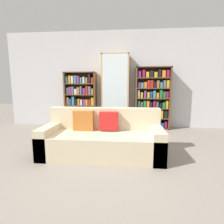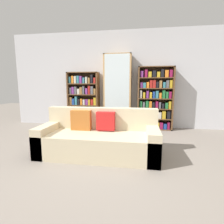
{
  "view_description": "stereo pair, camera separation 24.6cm",
  "coord_description": "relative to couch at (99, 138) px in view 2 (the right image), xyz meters",
  "views": [
    {
      "loc": [
        0.36,
        -2.54,
        1.2
      ],
      "look_at": [
        -0.01,
        1.31,
        0.6
      ],
      "focal_mm": 28.0,
      "sensor_mm": 36.0,
      "label": 1
    },
    {
      "loc": [
        0.6,
        -2.51,
        1.2
      ],
      "look_at": [
        -0.01,
        1.31,
        0.6
      ],
      "focal_mm": 28.0,
      "sensor_mm": 36.0,
      "label": 2
    }
  ],
  "objects": [
    {
      "name": "ground_plane",
      "position": [
        0.09,
        -0.36,
        -0.28
      ],
      "size": [
        16.0,
        16.0,
        0.0
      ],
      "primitive_type": "plane",
      "color": "gray"
    },
    {
      "name": "wall_back",
      "position": [
        0.09,
        2.18,
        1.07
      ],
      "size": [
        6.4,
        0.06,
        2.7
      ],
      "color": "silver",
      "rests_on": "ground"
    },
    {
      "name": "couch",
      "position": [
        0.0,
        0.0,
        0.0
      ],
      "size": [
        2.02,
        0.83,
        0.79
      ],
      "color": "beige",
      "rests_on": "ground"
    },
    {
      "name": "bookshelf_left",
      "position": [
        -0.91,
        1.97,
        0.48
      ],
      "size": [
        0.89,
        0.32,
        1.56
      ],
      "color": "brown",
      "rests_on": "ground"
    },
    {
      "name": "display_cabinet",
      "position": [
        0.08,
        1.96,
        0.73
      ],
      "size": [
        0.74,
        0.36,
        2.03
      ],
      "color": "tan",
      "rests_on": "ground"
    },
    {
      "name": "bookshelf_right",
      "position": [
        1.1,
        1.97,
        0.54
      ],
      "size": [
        0.94,
        0.32,
        1.68
      ],
      "color": "brown",
      "rests_on": "ground"
    },
    {
      "name": "wine_bottle",
      "position": [
        0.66,
        1.12,
        -0.12
      ],
      "size": [
        0.08,
        0.08,
        0.39
      ],
      "color": "#143819",
      "rests_on": "ground"
    }
  ]
}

